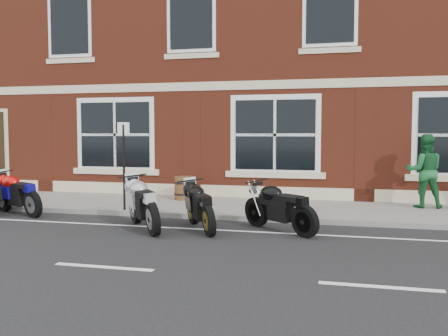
{
  "coord_description": "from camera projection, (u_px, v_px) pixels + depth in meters",
  "views": [
    {
      "loc": [
        3.57,
        -9.74,
        2.03
      ],
      "look_at": [
        0.72,
        1.6,
        1.2
      ],
      "focal_mm": 40.0,
      "sensor_mm": 36.0,
      "label": 1
    }
  ],
  "objects": [
    {
      "name": "sidewalk",
      "position": [
        211.0,
        206.0,
        13.33
      ],
      "size": [
        30.0,
        3.0,
        0.12
      ],
      "primitive_type": "cube",
      "color": "slate",
      "rests_on": "ground"
    },
    {
      "name": "pedestrian_right",
      "position": [
        425.0,
        171.0,
        12.68
      ],
      "size": [
        0.95,
        0.76,
        1.88
      ],
      "primitive_type": "imported",
      "rotation": [
        0.0,
        0.0,
        3.2
      ],
      "color": "#18552A",
      "rests_on": "sidewalk"
    },
    {
      "name": "moto_sport_silver",
      "position": [
        144.0,
        202.0,
        10.53
      ],
      "size": [
        1.45,
        1.87,
        1.01
      ],
      "rotation": [
        0.0,
        0.0,
        0.64
      ],
      "color": "black",
      "rests_on": "ground"
    },
    {
      "name": "moto_sport_black",
      "position": [
        201.0,
        204.0,
        10.45
      ],
      "size": [
        1.15,
        1.83,
        0.92
      ],
      "rotation": [
        0.0,
        0.0,
        0.53
      ],
      "color": "black",
      "rests_on": "ground"
    },
    {
      "name": "ground",
      "position": [
        172.0,
        230.0,
        10.44
      ],
      "size": [
        80.0,
        80.0,
        0.0
      ],
      "primitive_type": "plane",
      "color": "black",
      "rests_on": "ground"
    },
    {
      "name": "pub_building",
      "position": [
        260.0,
        35.0,
        20.17
      ],
      "size": [
        24.0,
        12.0,
        12.0
      ],
      "primitive_type": "cube",
      "color": "maroon",
      "rests_on": "ground"
    },
    {
      "name": "moto_naked_black",
      "position": [
        279.0,
        205.0,
        10.24
      ],
      "size": [
        1.7,
        1.43,
        0.94
      ],
      "rotation": [
        0.0,
        0.0,
        0.88
      ],
      "color": "black",
      "rests_on": "ground"
    },
    {
      "name": "moto_sport_red",
      "position": [
        18.0,
        192.0,
        12.39
      ],
      "size": [
        1.98,
        1.07,
        0.96
      ],
      "rotation": [
        0.0,
        0.0,
        1.11
      ],
      "color": "black",
      "rests_on": "ground"
    },
    {
      "name": "barrel_planter",
      "position": [
        184.0,
        188.0,
        14.24
      ],
      "size": [
        0.6,
        0.6,
        0.66
      ],
      "color": "#4E3314",
      "rests_on": "sidewalk"
    },
    {
      "name": "parking_sign",
      "position": [
        124.0,
        160.0,
        12.28
      ],
      "size": [
        0.31,
        0.06,
        2.16
      ],
      "rotation": [
        0.0,
        0.0,
        0.02
      ],
      "color": "black",
      "rests_on": "sidewalk"
    },
    {
      "name": "kerb",
      "position": [
        193.0,
        216.0,
        11.81
      ],
      "size": [
        30.0,
        0.16,
        0.12
      ],
      "primitive_type": "cube",
      "color": "slate",
      "rests_on": "ground"
    }
  ]
}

